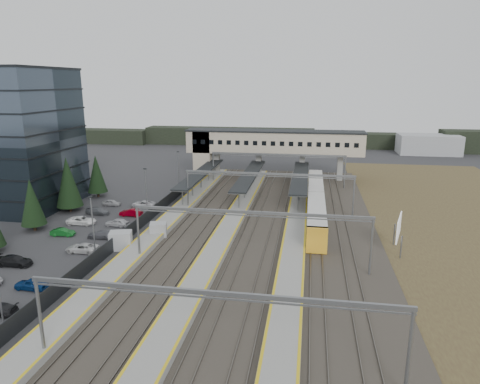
% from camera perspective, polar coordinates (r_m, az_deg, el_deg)
% --- Properties ---
extents(ground, '(220.00, 220.00, 0.00)m').
position_cam_1_polar(ground, '(62.38, -8.70, -6.18)').
color(ground, '#2B2B2D').
rests_on(ground, ground).
extents(conifer_row, '(4.42, 49.82, 9.50)m').
position_cam_1_polar(conifer_row, '(67.79, -27.91, -1.77)').
color(conifer_row, black).
rests_on(conifer_row, ground).
extents(car_park, '(10.54, 44.60, 1.30)m').
position_cam_1_polar(car_park, '(62.39, -22.52, -6.56)').
color(car_park, '#98989D').
rests_on(car_park, ground).
extents(lampposts, '(0.50, 53.25, 8.07)m').
position_cam_1_polar(lampposts, '(64.99, -15.23, -1.66)').
color(lampposts, slate).
rests_on(lampposts, ground).
extents(fence, '(0.08, 90.00, 2.00)m').
position_cam_1_polar(fence, '(68.65, -12.63, -3.55)').
color(fence, '#26282B').
rests_on(fence, ground).
extents(relay_cabin_near, '(3.33, 2.80, 2.38)m').
position_cam_1_polar(relay_cabin_near, '(59.92, -15.62, -6.22)').
color(relay_cabin_near, '#A1A3A7').
rests_on(relay_cabin_near, ground).
extents(relay_cabin_far, '(2.76, 2.49, 2.15)m').
position_cam_1_polar(relay_cabin_far, '(63.03, -10.82, -5.01)').
color(relay_cabin_far, '#A1A3A7').
rests_on(relay_cabin_far, ground).
extents(rail_corridor, '(34.00, 90.00, 0.92)m').
position_cam_1_polar(rail_corridor, '(64.79, 0.58, -4.94)').
color(rail_corridor, '#322C27').
rests_on(rail_corridor, ground).
extents(canopies, '(23.10, 30.00, 3.28)m').
position_cam_1_polar(canopies, '(85.12, 1.30, 2.31)').
color(canopies, black).
rests_on(canopies, ground).
extents(footbridge, '(40.40, 6.40, 11.20)m').
position_cam_1_polar(footbridge, '(98.99, 2.95, 6.37)').
color(footbridge, tan).
rests_on(footbridge, ground).
extents(gantries, '(28.40, 62.28, 7.17)m').
position_cam_1_polar(gantries, '(60.86, 2.78, -0.62)').
color(gantries, slate).
rests_on(gantries, ground).
extents(train, '(2.74, 38.03, 3.44)m').
position_cam_1_polar(train, '(73.96, 10.07, -1.34)').
color(train, silver).
rests_on(train, ground).
extents(billboard, '(1.63, 5.58, 4.83)m').
position_cam_1_polar(billboard, '(59.80, 20.40, -4.58)').
color(billboard, slate).
rests_on(billboard, ground).
extents(treeline_far, '(170.00, 19.00, 7.00)m').
position_cam_1_polar(treeline_far, '(148.97, 11.36, 6.89)').
color(treeline_far, black).
rests_on(treeline_far, ground).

